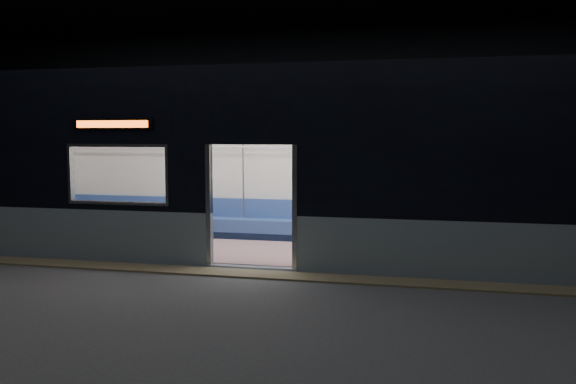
% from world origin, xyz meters
% --- Properties ---
extents(station_floor, '(24.00, 14.00, 0.01)m').
position_xyz_m(station_floor, '(0.00, 0.00, -0.01)').
color(station_floor, '#47494C').
rests_on(station_floor, ground).
extents(station_envelope, '(24.00, 14.00, 5.00)m').
position_xyz_m(station_envelope, '(0.00, 0.00, 3.66)').
color(station_envelope, black).
rests_on(station_envelope, station_floor).
extents(tactile_strip, '(22.80, 0.50, 0.03)m').
position_xyz_m(tactile_strip, '(0.00, 0.55, 0.01)').
color(tactile_strip, '#8C7F59').
rests_on(tactile_strip, station_floor).
extents(metro_car, '(18.00, 3.04, 3.35)m').
position_xyz_m(metro_car, '(-0.00, 2.54, 1.85)').
color(metro_car, '#8B99A5').
rests_on(metro_car, station_floor).
extents(passenger, '(0.38, 0.65, 1.32)m').
position_xyz_m(passenger, '(1.70, 3.55, 0.78)').
color(passenger, black).
rests_on(passenger, metro_car).
extents(handbag, '(0.29, 0.26, 0.13)m').
position_xyz_m(handbag, '(1.70, 3.34, 0.67)').
color(handbag, black).
rests_on(handbag, passenger).
extents(transit_map, '(1.05, 0.03, 0.68)m').
position_xyz_m(transit_map, '(5.00, 3.85, 1.49)').
color(transit_map, white).
rests_on(transit_map, metro_car).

